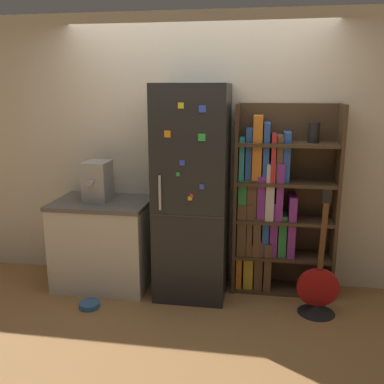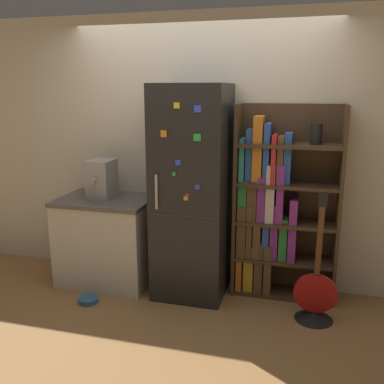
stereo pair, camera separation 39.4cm
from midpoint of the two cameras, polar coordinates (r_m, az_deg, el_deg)
ground_plane at (r=4.14m, az=-3.03°, el=-13.75°), size 16.00×16.00×0.00m
wall_back at (r=4.19m, az=-1.87°, el=5.33°), size 8.00×0.05×2.60m
refrigerator at (r=3.92m, az=-2.81°, el=-0.12°), size 0.64×0.67×1.95m
bookshelf at (r=4.05m, az=7.86°, el=-2.07°), size 0.93×0.34×1.78m
kitchen_counter at (r=4.34m, az=-14.25°, el=-6.64°), size 0.91×0.66×0.86m
espresso_machine at (r=4.21m, az=-15.11°, el=1.41°), size 0.23×0.34×0.37m
guitar at (r=3.89m, az=13.56°, el=-13.32°), size 0.36×0.32×1.13m
pet_bowl at (r=4.09m, az=-16.31°, el=-14.27°), size 0.19×0.19×0.05m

